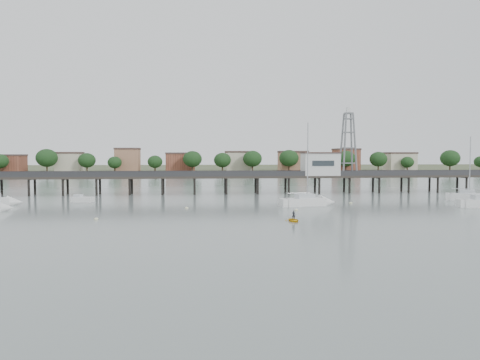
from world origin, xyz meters
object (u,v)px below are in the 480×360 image
Objects in this scene: lattice_tower at (348,144)px; white_tender at (82,199)px; sailboat_c at (313,202)px; yellow_dinghy at (294,221)px; pier at (210,177)px; sailboat_e at (474,197)px.

lattice_tower reaches higher than white_tender.
sailboat_c is at bearing 3.72° from white_tender.
sailboat_c is 20.07m from yellow_dinghy.
yellow_dinghy is at bearing -78.34° from pier.
sailboat_c is (16.65, -26.10, -3.16)m from pier.
sailboat_c reaches higher than yellow_dinghy.
pier is 29.11m from white_tender.
white_tender is at bearing 155.43° from sailboat_c.
sailboat_e is at bearing -1.31° from sailboat_c.
white_tender is at bearing 134.26° from yellow_dinghy.
white_tender is (-73.09, 4.79, -0.17)m from sailboat_e.
lattice_tower reaches higher than pier.
white_tender is at bearing -163.94° from lattice_tower.
yellow_dinghy is at bearing -23.12° from white_tender.
sailboat_e is at bearing 26.09° from yellow_dinghy.
sailboat_e is (17.50, -20.79, -10.46)m from lattice_tower.
pier is at bearing -174.62° from sailboat_e.
pier is 11.74× the size of sailboat_e.
sailboat_c is (-32.35, -5.31, -0.01)m from sailboat_e.
lattice_tower is at bearing 33.71° from white_tender.
lattice_tower reaches higher than yellow_dinghy.
yellow_dinghy is (-39.76, -23.95, -0.64)m from sailboat_e.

